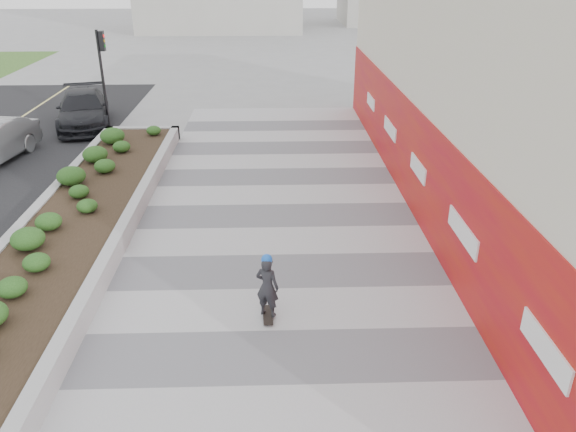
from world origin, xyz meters
name	(u,v)px	position (x,y,z in m)	size (l,w,h in m)	color
ground	(288,428)	(0.00, 0.00, 0.00)	(160.00, 160.00, 0.00)	gray
walkway	(283,319)	(0.00, 3.00, 0.01)	(8.00, 36.00, 0.01)	#A8A8AD
building	(525,72)	(6.98, 8.98, 3.98)	(6.04, 24.08, 8.00)	beige
planter	(75,223)	(-5.50, 7.00, 0.42)	(3.00, 18.00, 0.90)	#9E9EA0
traffic_signal_near	(103,65)	(-7.23, 17.50, 2.76)	(0.33, 0.28, 4.20)	black
manhole_cover	(307,319)	(0.50, 3.00, 0.00)	(0.44, 0.44, 0.01)	#595654
skateboarder	(267,286)	(-0.32, 3.08, 0.77)	(0.59, 0.73, 1.52)	beige
car_dark	(83,110)	(-8.50, 18.02, 0.76)	(2.12, 5.21, 1.51)	black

